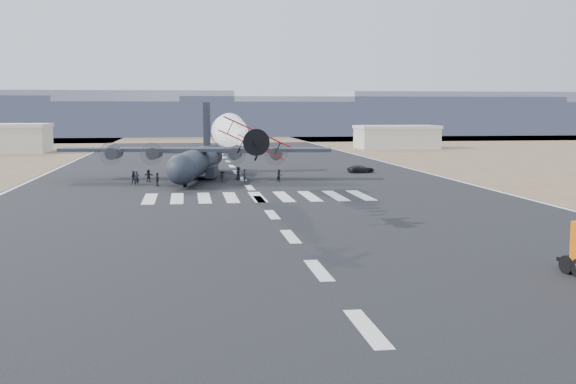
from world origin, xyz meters
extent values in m
plane|color=black|center=(0.00, 0.00, 0.00)|extent=(500.00, 500.00, 0.00)
cube|color=brown|center=(0.00, 230.00, 0.00)|extent=(500.00, 80.00, 0.00)
cube|color=slate|center=(-65.00, 260.00, 8.50)|extent=(150.00, 50.00, 17.00)
cube|color=slate|center=(0.00, 260.00, 6.50)|extent=(150.00, 50.00, 13.00)
cube|color=slate|center=(65.00, 260.00, 7.50)|extent=(150.00, 50.00, 15.00)
cube|color=slate|center=(130.00, 260.00, 8.50)|extent=(150.00, 50.00, 17.00)
cube|color=#ABA798|center=(46.00, 150.00, 2.60)|extent=(20.00, 12.00, 5.20)
cube|color=beige|center=(46.00, 150.00, 5.50)|extent=(20.50, 12.50, 0.80)
cylinder|color=black|center=(14.65, 9.01, 0.56)|extent=(0.66, 1.18, 1.11)
cylinder|color=red|center=(-2.57, 28.39, 7.28)|extent=(0.97, 4.85, 0.87)
sphere|color=black|center=(-2.57, 28.58, 7.62)|extent=(0.68, 0.68, 0.68)
cylinder|color=black|center=(-2.52, 26.07, 7.28)|extent=(0.98, 0.60, 0.97)
cylinder|color=black|center=(-2.51, 25.73, 7.28)|extent=(2.13, 0.07, 2.13)
cube|color=red|center=(-2.56, 28.00, 6.94)|extent=(5.33, 1.08, 2.51)
cube|color=red|center=(-2.55, 27.71, 8.10)|extent=(5.51, 1.08, 2.59)
cube|color=red|center=(-2.61, 30.61, 7.76)|extent=(0.12, 0.87, 0.97)
cube|color=red|center=(-2.61, 30.61, 7.28)|extent=(1.95, 0.72, 0.08)
cylinder|color=black|center=(-3.32, 27.60, 6.12)|extent=(0.13, 0.43, 0.43)
cylinder|color=black|center=(-1.78, 27.63, 6.12)|extent=(0.13, 0.43, 0.43)
sphere|color=white|center=(-2.62, 30.81, 7.28)|extent=(0.68, 0.68, 0.68)
sphere|color=white|center=(-2.67, 33.13, 7.31)|extent=(0.99, 0.99, 0.99)
sphere|color=white|center=(-2.72, 35.45, 7.34)|extent=(1.30, 1.30, 1.30)
sphere|color=white|center=(-2.76, 37.77, 7.37)|extent=(1.61, 1.61, 1.61)
sphere|color=white|center=(-2.81, 40.09, 7.40)|extent=(1.91, 1.91, 1.91)
sphere|color=white|center=(-2.86, 42.41, 7.43)|extent=(2.22, 2.22, 2.22)
sphere|color=white|center=(-2.91, 44.73, 7.46)|extent=(2.53, 2.53, 2.53)
sphere|color=white|center=(-2.96, 47.05, 7.48)|extent=(2.84, 2.84, 2.84)
sphere|color=white|center=(-3.01, 49.37, 7.51)|extent=(3.15, 3.15, 3.15)
sphere|color=white|center=(-3.06, 51.69, 7.54)|extent=(3.46, 3.46, 3.46)
sphere|color=white|center=(-3.11, 54.01, 7.57)|extent=(3.77, 3.77, 3.77)
cylinder|color=black|center=(-6.45, 72.39, 2.47)|extent=(8.00, 26.86, 3.80)
sphere|color=black|center=(-8.58, 59.26, 2.47)|extent=(3.80, 3.80, 3.80)
cone|color=black|center=(-4.33, 85.51, 2.47)|extent=(4.66, 6.23, 3.80)
cube|color=black|center=(-6.60, 71.45, 4.27)|extent=(38.14, 10.00, 0.47)
cylinder|color=black|center=(-17.93, 72.80, 3.80)|extent=(2.26, 3.84, 1.71)
cylinder|color=#3F3F44|center=(-18.23, 70.93, 3.80)|extent=(3.20, 0.56, 3.23)
cylinder|color=black|center=(-12.31, 71.89, 3.80)|extent=(2.26, 3.84, 1.71)
cylinder|color=#3F3F44|center=(-12.61, 70.02, 3.80)|extent=(3.20, 0.56, 3.23)
cylinder|color=black|center=(-1.06, 70.07, 3.80)|extent=(2.26, 3.84, 1.71)
cylinder|color=#3F3F44|center=(-1.36, 68.20, 3.80)|extent=(3.20, 0.56, 3.23)
cylinder|color=black|center=(4.57, 69.16, 3.80)|extent=(2.26, 3.84, 1.71)
cylinder|color=#3F3F44|center=(4.27, 67.29, 3.80)|extent=(3.20, 0.56, 3.23)
cube|color=black|center=(-4.63, 83.64, 7.22)|extent=(1.24, 4.31, 7.60)
cube|color=black|center=(-4.56, 84.11, 3.23)|extent=(13.58, 4.94, 0.33)
cube|color=black|center=(-8.36, 73.66, 1.04)|extent=(2.03, 5.81, 1.52)
cylinder|color=black|center=(-8.36, 73.66, 0.52)|extent=(0.64, 1.11, 1.04)
cube|color=black|center=(-4.24, 72.99, 1.04)|extent=(2.03, 5.81, 1.52)
cylinder|color=black|center=(-4.24, 72.99, 0.52)|extent=(0.64, 1.11, 1.04)
cylinder|color=black|center=(-8.12, 62.08, 0.43)|extent=(0.51, 0.90, 0.85)
imported|color=black|center=(19.39, 79.91, 0.59)|extent=(4.54, 2.79, 1.17)
imported|color=black|center=(-0.10, 67.35, 0.90)|extent=(0.62, 0.72, 1.80)
imported|color=black|center=(4.64, 66.49, 0.88)|extent=(1.00, 0.85, 1.75)
imported|color=black|center=(-3.06, 67.65, 0.80)|extent=(1.11, 1.01, 1.60)
imported|color=black|center=(-11.67, 63.67, 0.88)|extent=(0.82, 1.14, 1.76)
imported|color=black|center=(-0.68, 70.19, 0.94)|extent=(0.83, 1.05, 1.89)
imported|color=black|center=(-13.10, 69.65, 0.85)|extent=(1.60, 1.31, 1.71)
imported|color=black|center=(-14.39, 65.22, 0.93)|extent=(0.70, 0.58, 1.86)
imported|color=black|center=(-14.81, 66.17, 0.90)|extent=(0.89, 0.56, 1.80)
camera|label=1|loc=(-7.95, -30.71, 9.75)|focal=45.00mm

